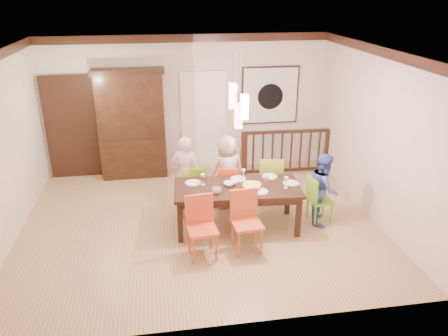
{
  "coord_description": "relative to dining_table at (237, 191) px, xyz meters",
  "views": [
    {
      "loc": [
        -0.62,
        -6.58,
        3.78
      ],
      "look_at": [
        0.43,
        0.12,
        0.95
      ],
      "focal_mm": 35.0,
      "sensor_mm": 36.0,
      "label": 1
    }
  ],
  "objects": [
    {
      "name": "cup_right",
      "position": [
        0.52,
        0.15,
        0.13
      ],
      "size": [
        0.11,
        0.11,
        0.09
      ],
      "primitive_type": "imported",
      "rotation": [
        0.0,
        0.0,
        0.21
      ],
      "color": "silver",
      "rests_on": "dining_table"
    },
    {
      "name": "dining_table",
      "position": [
        0.0,
        0.0,
        0.0
      ],
      "size": [
        2.11,
        1.07,
        0.75
      ],
      "rotation": [
        0.0,
        0.0,
        -0.07
      ],
      "color": "black",
      "rests_on": "floor"
    },
    {
      "name": "wine_glass_c",
      "position": [
        -0.08,
        -0.2,
        0.18
      ],
      "size": [
        0.08,
        0.08,
        0.19
      ],
      "primitive_type": null,
      "color": "#590C19",
      "rests_on": "dining_table"
    },
    {
      "name": "chair_near_left",
      "position": [
        -0.67,
        -0.78,
        -0.12
      ],
      "size": [
        0.47,
        0.47,
        0.95
      ],
      "rotation": [
        0.0,
        0.0,
        0.1
      ],
      "color": "#C84823",
      "rests_on": "floor"
    },
    {
      "name": "small_bowl",
      "position": [
        -0.12,
        0.06,
        0.12
      ],
      "size": [
        0.25,
        0.25,
        0.06
      ],
      "primitive_type": "imported",
      "rotation": [
        0.0,
        0.0,
        0.37
      ],
      "color": "white",
      "rests_on": "dining_table"
    },
    {
      "name": "wine_glass_b",
      "position": [
        0.15,
        0.26,
        0.18
      ],
      "size": [
        0.08,
        0.08,
        0.19
      ],
      "primitive_type": null,
      "color": "silver",
      "rests_on": "dining_table"
    },
    {
      "name": "plate_far_left",
      "position": [
        -0.7,
        0.25,
        0.09
      ],
      "size": [
        0.26,
        0.26,
        0.01
      ],
      "primitive_type": "cylinder",
      "color": "white",
      "rests_on": "dining_table"
    },
    {
      "name": "floor",
      "position": [
        -0.59,
        0.22,
        -0.66
      ],
      "size": [
        6.0,
        6.0,
        0.0
      ],
      "primitive_type": "plane",
      "color": "#9A7A4A",
      "rests_on": "ground"
    },
    {
      "name": "pendant_cluster",
      "position": [
        0.0,
        -0.0,
        1.44
      ],
      "size": [
        0.27,
        0.21,
        1.14
      ],
      "color": "#F74A64",
      "rests_on": "ceiling"
    },
    {
      "name": "wall_back",
      "position": [
        -0.59,
        2.72,
        0.79
      ],
      "size": [
        6.0,
        0.0,
        6.0
      ],
      "primitive_type": "plane",
      "rotation": [
        1.57,
        0.0,
        0.0
      ],
      "color": "beige",
      "rests_on": "floor"
    },
    {
      "name": "chair_far_right",
      "position": [
        0.77,
        0.79,
        -0.12
      ],
      "size": [
        0.5,
        0.5,
        0.95
      ],
      "rotation": [
        0.0,
        0.0,
        2.95
      ],
      "color": "#88B124",
      "rests_on": "floor"
    },
    {
      "name": "wine_glass_a",
      "position": [
        -0.55,
        0.17,
        0.18
      ],
      "size": [
        0.08,
        0.08,
        0.19
      ],
      "primitive_type": null,
      "color": "#590C19",
      "rests_on": "dining_table"
    },
    {
      "name": "serving_bowl",
      "position": [
        0.22,
        -0.1,
        0.12
      ],
      "size": [
        0.38,
        0.38,
        0.07
      ],
      "primitive_type": "imported",
      "rotation": [
        0.0,
        0.0,
        -0.3
      ],
      "color": "yellow",
      "rests_on": "dining_table"
    },
    {
      "name": "plate_near_left",
      "position": [
        -0.65,
        -0.32,
        0.09
      ],
      "size": [
        0.26,
        0.26,
        0.01
      ],
      "primitive_type": "cylinder",
      "color": "white",
      "rests_on": "dining_table"
    },
    {
      "name": "person_end_right",
      "position": [
        1.48,
        -0.01,
        -0.05
      ],
      "size": [
        0.61,
        0.71,
        1.24
      ],
      "primitive_type": "imported",
      "rotation": [
        0.0,
        0.0,
        1.29
      ],
      "color": "#3B5CA5",
      "rests_on": "floor"
    },
    {
      "name": "cup_left",
      "position": [
        -0.37,
        -0.2,
        0.14
      ],
      "size": [
        0.16,
        0.16,
        0.11
      ],
      "primitive_type": "imported",
      "rotation": [
        0.0,
        0.0,
        -0.17
      ],
      "color": "silver",
      "rests_on": "dining_table"
    },
    {
      "name": "panel_door",
      "position": [
        -2.99,
        2.67,
        0.39
      ],
      "size": [
        1.04,
        0.07,
        2.24
      ],
      "primitive_type": "cube",
      "color": "black",
      "rests_on": "wall_back"
    },
    {
      "name": "china_hutch",
      "position": [
        -1.76,
        2.52,
        0.48
      ],
      "size": [
        1.44,
        0.46,
        2.28
      ],
      "color": "black",
      "rests_on": "floor"
    },
    {
      "name": "chair_far_left",
      "position": [
        -0.65,
        0.8,
        -0.17
      ],
      "size": [
        0.4,
        0.4,
        0.86
      ],
      "rotation": [
        0.0,
        0.0,
        3.16
      ],
      "color": "#84BF22",
      "rests_on": "floor"
    },
    {
      "name": "crown_molding",
      "position": [
        -0.59,
        0.22,
        2.16
      ],
      "size": [
        6.0,
        5.0,
        0.16
      ],
      "primitive_type": null,
      "color": "black",
      "rests_on": "wall_back"
    },
    {
      "name": "person_far_mid",
      "position": [
        -0.03,
        0.86,
        0.01
      ],
      "size": [
        0.75,
        0.59,
        1.34
      ],
      "primitive_type": "imported",
      "rotation": [
        0.0,
        0.0,
        3.42
      ],
      "color": "beige",
      "rests_on": "floor"
    },
    {
      "name": "white_doorway",
      "position": [
        -0.24,
        2.69,
        0.39
      ],
      "size": [
        0.97,
        0.05,
        2.22
      ],
      "primitive_type": "cube",
      "color": "silver",
      "rests_on": "wall_back"
    },
    {
      "name": "chair_end_right",
      "position": [
        1.44,
        -0.03,
        -0.19
      ],
      "size": [
        0.41,
        0.41,
        0.83
      ],
      "rotation": [
        0.0,
        0.0,
        1.68
      ],
      "color": "#6AB320",
      "rests_on": "floor"
    },
    {
      "name": "napkin",
      "position": [
        -0.08,
        -0.39,
        0.09
      ],
      "size": [
        0.18,
        0.14,
        0.01
      ],
      "primitive_type": "cube",
      "color": "#D83359",
      "rests_on": "dining_table"
    },
    {
      "name": "wall_right",
      "position": [
        2.41,
        0.22,
        0.79
      ],
      "size": [
        0.0,
        5.0,
        5.0
      ],
      "primitive_type": "plane",
      "rotation": [
        1.57,
        0.0,
        -1.57
      ],
      "color": "beige",
      "rests_on": "floor"
    },
    {
      "name": "painting",
      "position": [
        1.21,
        2.68,
        0.94
      ],
      "size": [
        1.25,
        0.06,
        1.25
      ],
      "color": "black",
      "rests_on": "wall_back"
    },
    {
      "name": "plate_near_mid",
      "position": [
        0.32,
        -0.25,
        0.09
      ],
      "size": [
        0.26,
        0.26,
        0.01
      ],
      "primitive_type": "cylinder",
      "color": "white",
      "rests_on": "dining_table"
    },
    {
      "name": "plate_far_right",
      "position": [
        0.62,
        0.31,
        0.09
      ],
      "size": [
        0.26,
        0.26,
        0.01
      ],
      "primitive_type": "cylinder",
      "color": "white",
      "rests_on": "dining_table"
    },
    {
      "name": "chair_far_mid",
      "position": [
        -0.02,
        0.75,
        -0.19
      ],
      "size": [
        0.45,
        0.45,
        0.82
      ],
      "rotation": [
        0.0,
        0.0,
        2.91
      ],
      "color": "#EE4015",
      "rests_on": "floor"
    },
    {
      "name": "plate_end_right",
      "position": [
        0.9,
        -0.01,
        0.09
      ],
      "size": [
        0.26,
        0.26,
        0.01
      ],
      "primitive_type": "cylinder",
      "color": "white",
      "rests_on": "dining_table"
    },
    {
      "name": "plate_far_mid",
      "position": [
        0.07,
        0.3,
        0.09
      ],
      "size": [
        0.26,
        0.26,
        0.01
      ],
      "primitive_type": "cylinder",
      "color": "white",
      "rests_on": "dining_table"
    },
    {
      "name": "balustrade",
      "position": [
        1.48,
        2.17,
        -0.16
      ],
      "size": [
        1.98,
        0.15,
        0.96
      ],
      "rotation": [
        0.0,
        0.0,
        -0.03
      ],
      "color": "black",
      "rests_on": "floor"
    },
    {
      "name": "chair_near_mid",
      "position": [
        0.02,
        -0.73,
        -0.11
      ],
      "size": [
        0.47,
        0.47,
        0.96
      ],
      "rotation": [
        0.0,
        0.0,
        0.09
      ],
      "color": "#C15029",
      "rests_on": "floor"
    },
    {
      "name": "person_far_left",
      "position": [
        -0.78,
        0.85,
        0.02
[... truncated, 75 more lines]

